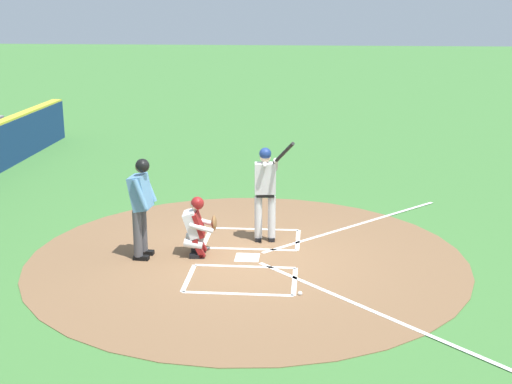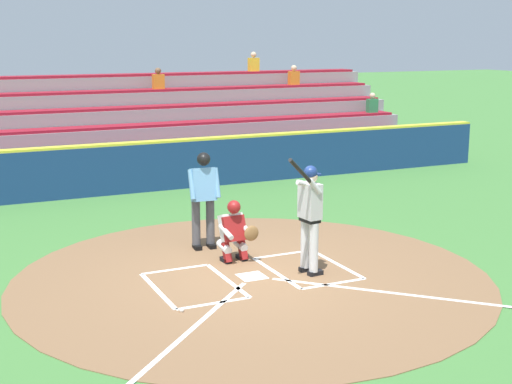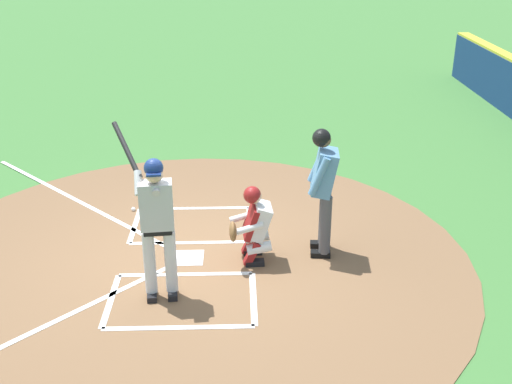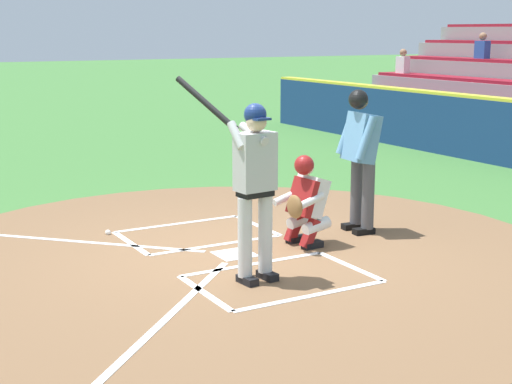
{
  "view_description": "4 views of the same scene",
  "coord_description": "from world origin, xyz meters",
  "px_view_note": "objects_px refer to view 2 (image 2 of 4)",
  "views": [
    {
      "loc": [
        12.06,
        1.17,
        4.61
      ],
      "look_at": [
        -0.26,
        0.14,
        1.19
      ],
      "focal_mm": 49.43,
      "sensor_mm": 36.0,
      "label": 1
    },
    {
      "loc": [
        4.81,
        10.48,
        3.94
      ],
      "look_at": [
        -0.58,
        -1.08,
        1.2
      ],
      "focal_mm": 50.61,
      "sensor_mm": 36.0,
      "label": 2
    },
    {
      "loc": [
        -7.75,
        -0.72,
        4.42
      ],
      "look_at": [
        0.36,
        -0.98,
        0.86
      ],
      "focal_mm": 43.81,
      "sensor_mm": 36.0,
      "label": 3
    },
    {
      "loc": [
        -7.6,
        4.02,
        2.58
      ],
      "look_at": [
        -0.33,
        -0.1,
        0.81
      ],
      "focal_mm": 53.42,
      "sensor_mm": 36.0,
      "label": 4
    }
  ],
  "objects_px": {
    "baseball": "(182,310)",
    "batter": "(310,211)",
    "catcher": "(234,230)",
    "plate_umpire": "(203,193)"
  },
  "relations": [
    {
      "from": "catcher",
      "to": "baseball",
      "type": "height_order",
      "value": "catcher"
    },
    {
      "from": "batter",
      "to": "plate_umpire",
      "type": "bearing_deg",
      "value": -63.81
    },
    {
      "from": "batter",
      "to": "baseball",
      "type": "relative_size",
      "value": 28.76
    },
    {
      "from": "baseball",
      "to": "batter",
      "type": "bearing_deg",
      "value": -163.84
    },
    {
      "from": "catcher",
      "to": "baseball",
      "type": "distance_m",
      "value": 2.62
    },
    {
      "from": "batter",
      "to": "catcher",
      "type": "xyz_separation_m",
      "value": [
        0.86,
        -1.2,
        -0.51
      ]
    },
    {
      "from": "catcher",
      "to": "baseball",
      "type": "bearing_deg",
      "value": 49.09
    },
    {
      "from": "batter",
      "to": "catcher",
      "type": "relative_size",
      "value": 1.88
    },
    {
      "from": "catcher",
      "to": "plate_umpire",
      "type": "relative_size",
      "value": 0.61
    },
    {
      "from": "batter",
      "to": "plate_umpire",
      "type": "distance_m",
      "value": 2.42
    }
  ]
}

